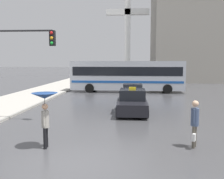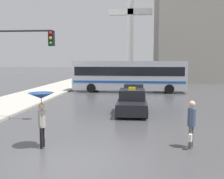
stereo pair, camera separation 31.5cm
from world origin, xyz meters
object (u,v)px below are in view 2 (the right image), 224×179
(sedan_red, at_px, (134,93))
(city_bus, at_px, (129,75))
(pedestrian_man, at_px, (192,121))
(taxi, at_px, (132,103))
(pedestrian_with_umbrella, at_px, (41,104))
(monument_cross, at_px, (130,27))
(traffic_light, at_px, (18,55))

(sedan_red, relative_size, city_bus, 0.35)
(city_bus, relative_size, pedestrian_man, 6.66)
(city_bus, xyz_separation_m, pedestrian_man, (2.87, -18.40, -0.80))
(taxi, relative_size, pedestrian_man, 2.35)
(pedestrian_man, bearing_deg, pedestrian_with_umbrella, -58.57)
(monument_cross, bearing_deg, pedestrian_with_umbrella, -94.52)
(city_bus, relative_size, traffic_light, 2.33)
(pedestrian_man, relative_size, monument_cross, 0.12)
(city_bus, xyz_separation_m, traffic_light, (-5.57, -14.66, 1.78))
(city_bus, bearing_deg, taxi, 4.25)
(city_bus, bearing_deg, traffic_light, -19.17)
(sedan_red, height_order, traffic_light, traffic_light)
(city_bus, xyz_separation_m, pedestrian_with_umbrella, (-2.75, -18.88, -0.18))
(taxi, relative_size, pedestrian_with_umbrella, 2.02)
(taxi, xyz_separation_m, sedan_red, (0.04, 5.67, -0.03))
(pedestrian_with_umbrella, distance_m, traffic_light, 5.44)
(sedan_red, distance_m, city_bus, 6.28)
(pedestrian_with_umbrella, relative_size, monument_cross, 0.14)
(taxi, relative_size, city_bus, 0.35)
(sedan_red, xyz_separation_m, pedestrian_man, (2.29, -12.26, 0.40))
(taxi, relative_size, traffic_light, 0.82)
(pedestrian_with_umbrella, bearing_deg, pedestrian_man, -87.84)
(city_bus, height_order, pedestrian_man, city_bus)
(sedan_red, xyz_separation_m, monument_cross, (-0.77, 19.55, 7.97))
(pedestrian_man, distance_m, monument_cross, 32.85)
(city_bus, bearing_deg, sedan_red, 7.02)
(taxi, height_order, pedestrian_with_umbrella, pedestrian_with_umbrella)
(pedestrian_man, bearing_deg, city_bus, -144.59)
(sedan_red, height_order, monument_cross, monument_cross)
(monument_cross, bearing_deg, city_bus, -89.16)
(taxi, bearing_deg, city_bus, -87.39)
(taxi, bearing_deg, monument_cross, -88.33)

